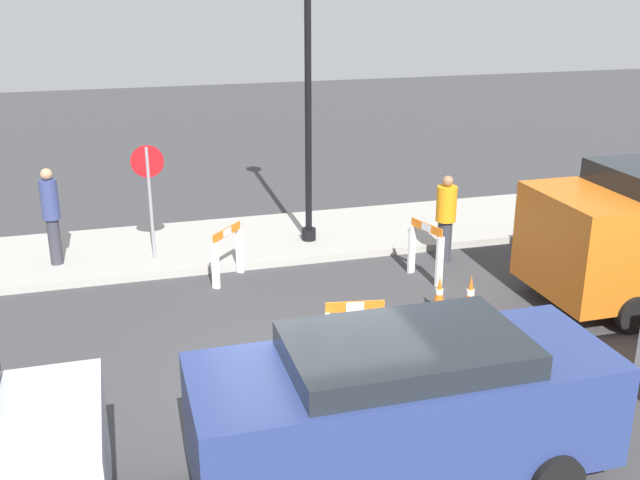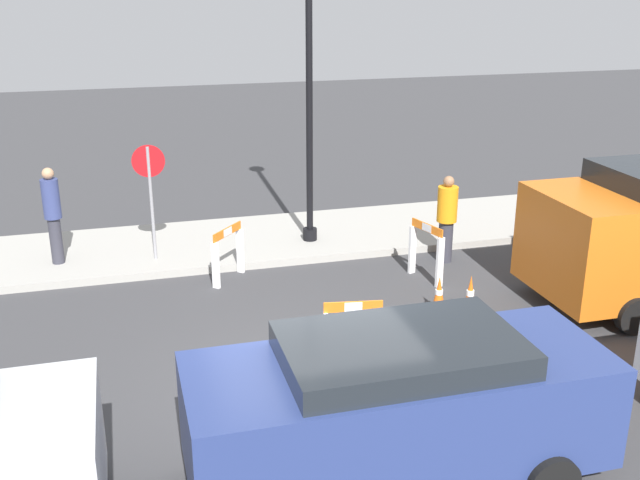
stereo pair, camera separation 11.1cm
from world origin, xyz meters
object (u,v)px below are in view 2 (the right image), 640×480
person_pedestrian (53,212)px  parked_car_1 (399,402)px  stop_sign (150,184)px  streetlamp_post (309,33)px  person_worker (447,217)px

person_pedestrian → parked_car_1: 8.46m
parked_car_1 → stop_sign: bearing=106.3°
person_pedestrian → parked_car_1: person_pedestrian is taller
streetlamp_post → person_worker: size_ratio=3.81×
streetlamp_post → stop_sign: (-3.11, -0.27, -2.60)m
streetlamp_post → parked_car_1: 8.25m
stop_sign → parked_car_1: stop_sign is taller
stop_sign → person_worker: size_ratio=1.30×
streetlamp_post → parked_car_1: size_ratio=1.44×
stop_sign → person_worker: (5.41, -1.24, -0.71)m
streetlamp_post → stop_sign: bearing=-175.1°
stop_sign → person_pedestrian: (-1.77, 0.26, -0.48)m
streetlamp_post → person_worker: 4.31m
person_worker → person_pedestrian: (-7.18, 1.50, 0.23)m
person_worker → streetlamp_post: bearing=-60.4°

